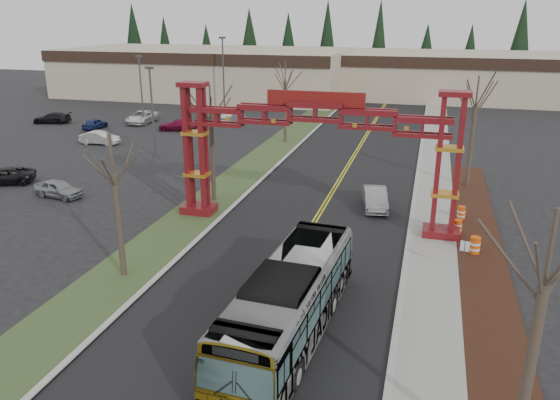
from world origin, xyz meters
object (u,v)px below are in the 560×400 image
(bare_tree_right_near, at_px, (544,286))
(barrel_south, at_px, (475,246))
(light_pole_near, at_px, (152,105))
(parked_car_near_b, at_px, (100,138))
(parked_car_near_c, at_px, (3,176))
(parked_car_mid_b, at_px, (95,124))
(parked_car_far_b, at_px, (142,117))
(transit_bus, at_px, (290,301))
(bare_tree_median_near, at_px, (114,175))
(barrel_mid, at_px, (458,227))
(bare_tree_median_mid, at_px, (211,117))
(bare_tree_median_far, at_px, (285,81))
(parked_car_mid_a, at_px, (178,125))
(light_pole_mid, at_px, (141,86))
(retail_building_west, at_px, (206,72))
(retail_building_east, at_px, (455,75))
(bare_tree_right_far, at_px, (476,107))
(gateway_arch, at_px, (315,134))
(silver_sedan, at_px, (375,198))
(street_sign, at_px, (464,251))
(light_pole_far, at_px, (223,68))
(parked_car_far_c, at_px, (52,118))
(parked_car_near_a, at_px, (59,189))
(barrel_north, at_px, (461,213))

(bare_tree_right_near, bearing_deg, barrel_south, 90.59)
(bare_tree_right_near, bearing_deg, light_pole_near, 131.63)
(parked_car_near_b, height_order, parked_car_near_c, parked_car_near_b)
(parked_car_mid_b, height_order, parked_car_far_b, parked_car_far_b)
(transit_bus, bearing_deg, bare_tree_median_near, 165.55)
(bare_tree_median_near, bearing_deg, barrel_mid, 31.97)
(parked_car_near_c, xyz_separation_m, parked_car_mid_b, (-5.56, 21.22, -0.03))
(bare_tree_median_mid, distance_m, bare_tree_median_far, 20.09)
(parked_car_mid_b, distance_m, bare_tree_median_near, 40.93)
(parked_car_mid_a, height_order, parked_car_mid_b, parked_car_mid_a)
(bare_tree_right_near, distance_m, light_pole_mid, 58.57)
(retail_building_west, height_order, retail_building_east, retail_building_west)
(light_pole_mid, bearing_deg, retail_building_west, 96.28)
(parked_car_mid_b, height_order, bare_tree_right_far, bare_tree_right_far)
(light_pole_mid, bearing_deg, parked_car_far_b, 125.36)
(gateway_arch, distance_m, bare_tree_median_mid, 8.46)
(parked_car_mid_a, bearing_deg, silver_sedan, 37.08)
(bare_tree_median_far, distance_m, street_sign, 33.22)
(parked_car_mid_b, xyz_separation_m, light_pole_far, (9.62, 17.54, 5.14))
(parked_car_mid_a, distance_m, parked_car_far_b, 7.01)
(transit_bus, bearing_deg, parked_car_mid_b, 135.97)
(parked_car_far_c, bearing_deg, parked_car_mid_a, 77.41)
(parked_car_mid_b, height_order, bare_tree_median_near, bare_tree_median_near)
(transit_bus, height_order, barrel_mid, transit_bus)
(parked_car_far_b, bearing_deg, light_pole_mid, -56.94)
(parked_car_near_b, bearing_deg, silver_sedan, -114.52)
(silver_sedan, height_order, parked_car_near_b, silver_sedan)
(retail_building_east, relative_size, street_sign, 18.72)
(parked_car_far_c, bearing_deg, gateway_arch, 43.91)
(barrel_mid, bearing_deg, light_pole_mid, 144.01)
(silver_sedan, relative_size, parked_car_far_b, 0.81)
(retail_building_east, xyz_separation_m, barrel_south, (-0.17, -64.09, -2.96))
(parked_car_far_b, bearing_deg, parked_car_near_a, -75.33)
(parked_car_near_c, bearing_deg, retail_building_west, 160.13)
(light_pole_far, bearing_deg, silver_sedan, -55.32)
(parked_car_far_c, xyz_separation_m, light_pole_far, (16.95, 15.76, 5.11))
(silver_sedan, bearing_deg, gateway_arch, -140.18)
(street_sign, bearing_deg, light_pole_near, 145.49)
(gateway_arch, distance_m, parked_car_near_b, 31.66)
(retail_building_west, height_order, bare_tree_right_near, bare_tree_right_near)
(light_pole_far, bearing_deg, barrel_north, -50.36)
(bare_tree_median_far, relative_size, light_pole_near, 1.01)
(retail_building_west, height_order, barrel_south, retail_building_west)
(parked_car_near_c, xyz_separation_m, barrel_north, (35.20, 1.19, -0.17))
(transit_bus, height_order, bare_tree_right_far, bare_tree_right_far)
(bare_tree_median_far, relative_size, barrel_mid, 9.11)
(parked_car_mid_a, xyz_separation_m, light_pole_far, (-0.19, 15.61, 5.11))
(bare_tree_median_mid, bearing_deg, light_pole_far, 109.93)
(light_pole_near, bearing_deg, parked_car_mid_b, 143.18)
(bare_tree_right_near, xyz_separation_m, light_pole_mid, (-37.03, 45.35, -1.49))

